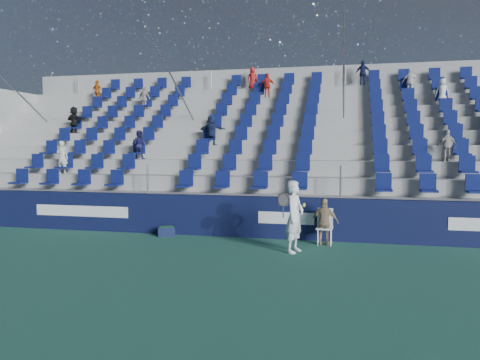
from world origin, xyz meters
name	(u,v)px	position (x,y,z in m)	size (l,w,h in m)	color
ground	(204,262)	(0.00, 0.00, 0.00)	(70.00, 70.00, 0.00)	#2B6550
sponsor_wall	(236,216)	(0.00, 3.15, 0.60)	(24.00, 0.32, 1.20)	#0F1438
grandstand	(266,160)	(-0.01, 8.24, 2.13)	(24.00, 8.17, 6.63)	#A7A7A2
tennis_player	(294,216)	(1.92, 1.45, 0.90)	(0.70, 0.76, 1.81)	white
line_judge_chair	(325,224)	(2.61, 2.65, 0.55)	(0.45, 0.46, 0.97)	white
line_judge	(325,222)	(2.61, 2.50, 0.63)	(0.74, 0.31, 1.26)	tan
ball_bin	(166,231)	(-2.04, 2.75, 0.15)	(0.59, 0.51, 0.28)	#0F1637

